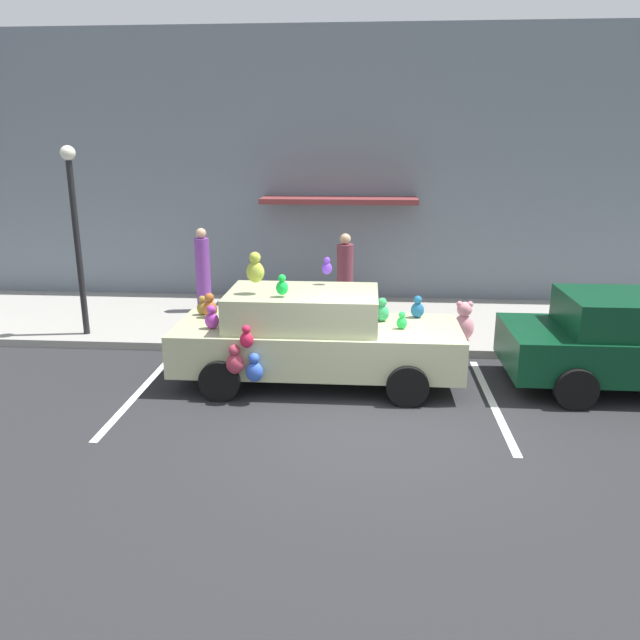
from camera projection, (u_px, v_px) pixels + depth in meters
ground_plane at (376, 426)px, 8.82m from camera, size 60.00×60.00×0.00m
sidewalk at (374, 322)px, 13.60m from camera, size 24.00×4.00×0.15m
storefront_building at (376, 171)px, 14.80m from camera, size 24.00×1.25×6.40m
parking_stripe_front at (492, 401)px, 9.65m from camera, size 0.12×3.60×0.01m
parking_stripe_rear at (140, 391)px, 10.06m from camera, size 0.12×3.60×0.01m
plush_covered_car at (313, 336)px, 10.23m from camera, size 4.62×2.05×2.21m
teddy_bear_on_sidewalk at (464, 322)px, 12.07m from camera, size 0.40×0.34×0.77m
street_lamp_post at (75, 221)px, 11.94m from camera, size 0.28×0.28×3.64m
pedestrian_near_shopfront at (203, 272)px, 14.01m from camera, size 0.32×0.32×1.88m
pedestrian_walking_past at (345, 282)px, 12.97m from camera, size 0.34×0.34×1.91m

